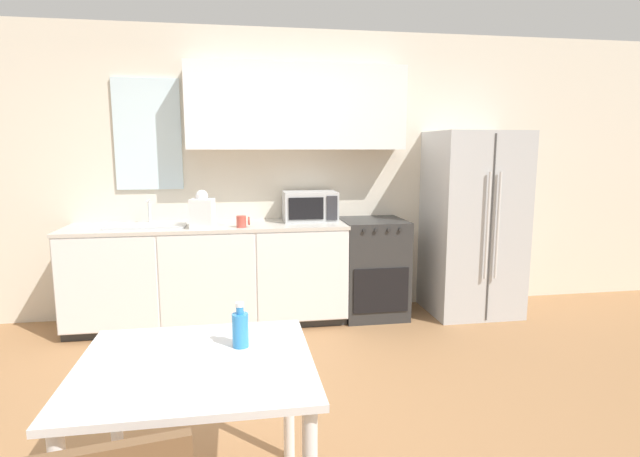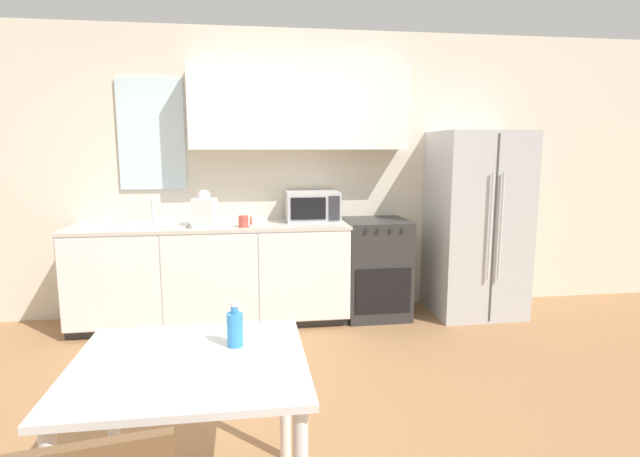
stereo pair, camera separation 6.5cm
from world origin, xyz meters
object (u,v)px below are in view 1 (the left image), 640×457
at_px(refrigerator, 473,223).
at_px(coffee_mug, 242,222).
at_px(microwave, 310,206).
at_px(oven_range, 372,268).
at_px(drink_bottle, 240,329).
at_px(dining_table, 197,386).

height_order(refrigerator, coffee_mug, refrigerator).
height_order(refrigerator, microwave, refrigerator).
distance_m(oven_range, microwave, 0.85).
bearing_deg(refrigerator, drink_bottle, -133.93).
bearing_deg(oven_range, microwave, 171.21).
distance_m(oven_range, dining_table, 2.91).
relative_size(refrigerator, drink_bottle, 8.68).
distance_m(oven_range, refrigerator, 1.06).
relative_size(refrigerator, microwave, 3.55).
distance_m(microwave, drink_bottle, 2.58).
distance_m(dining_table, drink_bottle, 0.30).
relative_size(refrigerator, coffee_mug, 15.10).
height_order(oven_range, dining_table, oven_range).
distance_m(oven_range, drink_bottle, 2.72).
xyz_separation_m(refrigerator, drink_bottle, (-2.25, -2.33, -0.07)).
xyz_separation_m(microwave, coffee_mug, (-0.63, -0.30, -0.09)).
xyz_separation_m(refrigerator, microwave, (-1.57, 0.15, 0.18)).
bearing_deg(oven_range, drink_bottle, -117.97).
xyz_separation_m(dining_table, drink_bottle, (0.19, 0.13, 0.19)).
relative_size(microwave, coffee_mug, 4.25).
relative_size(refrigerator, dining_table, 1.83).
bearing_deg(coffee_mug, refrigerator, 3.99).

